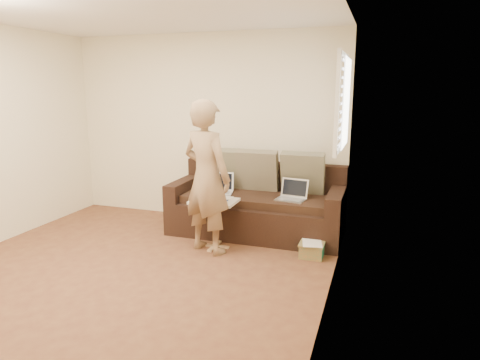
{
  "coord_description": "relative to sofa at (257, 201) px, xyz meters",
  "views": [
    {
      "loc": [
        2.37,
        -3.29,
        1.86
      ],
      "look_at": [
        0.8,
        1.4,
        0.78
      ],
      "focal_mm": 31.67,
      "sensor_mm": 36.0,
      "label": 1
    }
  ],
  "objects": [
    {
      "name": "laptop_white",
      "position": [
        -0.49,
        -0.12,
        0.1
      ],
      "size": [
        0.41,
        0.33,
        0.26
      ],
      "primitive_type": null,
      "rotation": [
        0.0,
        0.0,
        0.19
      ],
      "color": "white",
      "rests_on": "sofa"
    },
    {
      "name": "pillow_right",
      "position": [
        0.55,
        0.22,
        0.37
      ],
      "size": [
        0.55,
        0.28,
        0.57
      ],
      "primitive_type": null,
      "rotation": [
        0.26,
        0.0,
        0.0
      ],
      "color": "#6A654E",
      "rests_on": "sofa"
    },
    {
      "name": "wall_back",
      "position": [
        -0.9,
        0.48,
        0.87
      ],
      "size": [
        4.0,
        0.0,
        4.0
      ],
      "primitive_type": "plane",
      "rotation": [
        1.57,
        0.0,
        0.0
      ],
      "color": "beige",
      "rests_on": "ground"
    },
    {
      "name": "striped_box",
      "position": [
        0.82,
        -0.58,
        -0.34
      ],
      "size": [
        0.27,
        0.27,
        0.17
      ],
      "primitive_type": null,
      "color": "orange",
      "rests_on": "ground"
    },
    {
      "name": "scissors",
      "position": [
        -0.24,
        -0.64,
        0.16
      ],
      "size": [
        0.19,
        0.11,
        0.02
      ],
      "primitive_type": null,
      "rotation": [
        0.0,
        0.0,
        0.08
      ],
      "color": "silver",
      "rests_on": "side_table"
    },
    {
      "name": "side_table",
      "position": [
        -0.33,
        -0.64,
        -0.13
      ],
      "size": [
        0.53,
        0.37,
        0.58
      ],
      "primitive_type": null,
      "color": "silver",
      "rests_on": "ground"
    },
    {
      "name": "paper_on_table",
      "position": [
        -0.28,
        -0.58,
        0.16
      ],
      "size": [
        0.25,
        0.33,
        0.0
      ],
      "primitive_type": null,
      "rotation": [
        0.0,
        0.0,
        -0.14
      ],
      "color": "white",
      "rests_on": "side_table"
    },
    {
      "name": "window_blinds",
      "position": [
        1.05,
        -0.27,
        1.28
      ],
      "size": [
        0.12,
        0.88,
        1.08
      ],
      "primitive_type": null,
      "color": "white",
      "rests_on": "wall_right"
    },
    {
      "name": "pillow_left",
      "position": [
        -0.6,
        0.21,
        0.37
      ],
      "size": [
        0.55,
        0.29,
        0.57
      ],
      "primitive_type": null,
      "rotation": [
        0.28,
        0.0,
        0.0
      ],
      "color": "#6A654E",
      "rests_on": "sofa"
    },
    {
      "name": "floor",
      "position": [
        -0.9,
        -1.77,
        -0.42
      ],
      "size": [
        4.5,
        4.5,
        0.0
      ],
      "primitive_type": "plane",
      "color": "#572E20",
      "rests_on": "ground"
    },
    {
      "name": "pillow_mid",
      "position": [
        -0.05,
        0.2,
        0.37
      ],
      "size": [
        0.55,
        0.27,
        0.57
      ],
      "primitive_type": null,
      "rotation": [
        0.24,
        0.0,
        0.0
      ],
      "color": "#5F5C44",
      "rests_on": "sofa"
    },
    {
      "name": "sofa",
      "position": [
        0.0,
        0.0,
        0.0
      ],
      "size": [
        2.2,
        0.95,
        0.85
      ],
      "primitive_type": null,
      "color": "black",
      "rests_on": "ground"
    },
    {
      "name": "laptop_silver",
      "position": [
        0.47,
        -0.14,
        0.1
      ],
      "size": [
        0.38,
        0.3,
        0.23
      ],
      "primitive_type": null,
      "rotation": [
        0.0,
        0.0,
        -0.15
      ],
      "color": "#B7BABC",
      "rests_on": "sofa"
    },
    {
      "name": "ceiling",
      "position": [
        -0.9,
        -1.77,
        2.18
      ],
      "size": [
        4.5,
        4.5,
        0.0
      ],
      "primitive_type": "plane",
      "rotation": [
        3.14,
        0.0,
        0.0
      ],
      "color": "white",
      "rests_on": "wall_back"
    },
    {
      "name": "wall_right",
      "position": [
        1.1,
        -1.77,
        0.87
      ],
      "size": [
        0.0,
        4.5,
        4.5
      ],
      "primitive_type": "plane",
      "rotation": [
        1.57,
        0.0,
        -1.57
      ],
      "color": "beige",
      "rests_on": "ground"
    },
    {
      "name": "person",
      "position": [
        -0.36,
        -0.77,
        0.45
      ],
      "size": [
        0.75,
        0.62,
        1.75
      ],
      "primitive_type": "imported",
      "rotation": [
        0.0,
        0.0,
        2.8
      ],
      "color": "olive",
      "rests_on": "ground"
    },
    {
      "name": "drinking_glass",
      "position": [
        -0.45,
        -0.58,
        0.22
      ],
      "size": [
        0.07,
        0.07,
        0.12
      ],
      "primitive_type": null,
      "color": "silver",
      "rests_on": "side_table"
    }
  ]
}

